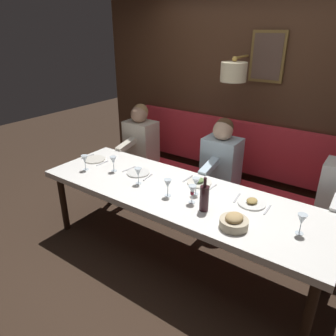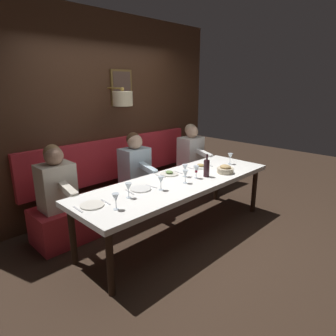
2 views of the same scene
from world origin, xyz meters
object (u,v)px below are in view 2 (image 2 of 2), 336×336
diner_nearest (191,148)px  wine_glass_2 (185,174)px  wine_bottle (207,168)px  diner_near (135,162)px  wine_glass_5 (128,187)px  bread_bowl (225,170)px  wine_glass_0 (230,156)px  wine_glass_3 (161,180)px  wine_glass_4 (196,170)px  wine_glass_6 (185,168)px  dining_table (179,185)px  wine_glass_1 (116,198)px  diner_middle (56,180)px

diner_nearest → wine_glass_2: diner_nearest is taller
diner_nearest → wine_bottle: bearing=138.9°
diner_near → wine_bottle: (-1.03, -0.35, 0.04)m
wine_glass_5 → bread_bowl: size_ratio=0.75×
wine_glass_0 → wine_bottle: wine_bottle is taller
wine_glass_5 → wine_glass_3: bearing=-100.4°
diner_nearest → bread_bowl: 1.27m
diner_nearest → wine_glass_4: bearing=133.1°
wine_glass_3 → wine_glass_4: bearing=-91.0°
wine_glass_6 → wine_bottle: size_ratio=0.55×
wine_glass_5 → dining_table: bearing=-89.0°
wine_glass_0 → diner_near: bearing=50.2°
wine_glass_2 → bread_bowl: wine_glass_2 is taller
wine_glass_2 → bread_bowl: (-0.11, -0.69, -0.07)m
wine_glass_1 → wine_glass_6: bearing=-80.2°
dining_table → wine_glass_3: size_ratio=17.12×
dining_table → diner_middle: (0.88, 1.19, 0.14)m
dining_table → diner_nearest: (0.88, -1.26, 0.14)m
wine_glass_4 → wine_glass_6: size_ratio=1.00×
wine_glass_5 → diner_middle: bearing=22.9°
diner_nearest → wine_glass_5: diner_nearest is taller
diner_near → wine_glass_6: (-0.83, -0.16, 0.04)m
diner_nearest → bread_bowl: bearing=152.0°
diner_nearest → wine_glass_4: size_ratio=4.82×
wine_glass_4 → wine_glass_6: (0.15, 0.05, 0.00)m
dining_table → diner_nearest: size_ratio=3.55×
diner_nearest → wine_glass_1: bearing=114.2°
wine_glass_4 → wine_bottle: wine_bottle is taller
wine_glass_3 → wine_glass_6: (0.14, -0.56, 0.00)m
wine_glass_1 → diner_middle: bearing=5.9°
dining_table → wine_glass_6: bearing=-72.8°
wine_glass_0 → wine_glass_2: bearing=95.0°
diner_nearest → diner_middle: (0.00, 2.44, 0.00)m
wine_glass_0 → wine_bottle: size_ratio=0.55×
diner_nearest → wine_bottle: (-1.03, 0.90, 0.04)m
wine_glass_2 → wine_glass_0: bearing=-85.0°
wine_glass_5 → bread_bowl: bearing=-98.5°
wine_glass_4 → wine_bottle: size_ratio=0.55×
wine_glass_3 → wine_glass_6: bearing=-76.3°
wine_glass_0 → bread_bowl: wine_glass_0 is taller
diner_near → wine_glass_4: 1.00m
wine_glass_2 → wine_glass_5: same height
diner_middle → bread_bowl: (-1.12, -1.85, -0.03)m
dining_table → wine_glass_1: size_ratio=17.12×
dining_table → wine_glass_5: size_ratio=17.12×
wine_glass_4 → wine_glass_6: same height
bread_bowl → diner_nearest: bearing=-28.0°
wine_glass_5 → wine_bottle: wine_bottle is taller
wine_glass_0 → wine_bottle: bearing=99.5°
diner_middle → wine_glass_0: size_ratio=4.82×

